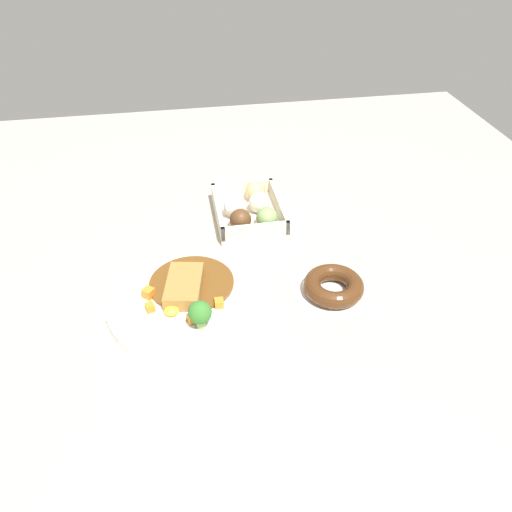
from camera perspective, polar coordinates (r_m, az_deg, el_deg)
The scene contains 4 objects.
ground_plane at distance 0.99m, azimuth -0.77°, elevation -0.91°, with size 1.60×1.60×0.00m, color #B2A893.
curry_plate at distance 0.90m, azimuth -7.67°, elevation -4.74°, with size 0.27×0.27×0.07m.
donut_box at distance 1.10m, azimuth -0.67°, elevation 5.03°, with size 0.18×0.14×0.06m.
chocolate_ring_donut at distance 0.92m, azimuth 8.53°, elevation -3.33°, with size 0.14×0.14×0.03m.
Camera 1 is at (-0.77, 0.12, 0.61)m, focal length 36.37 mm.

